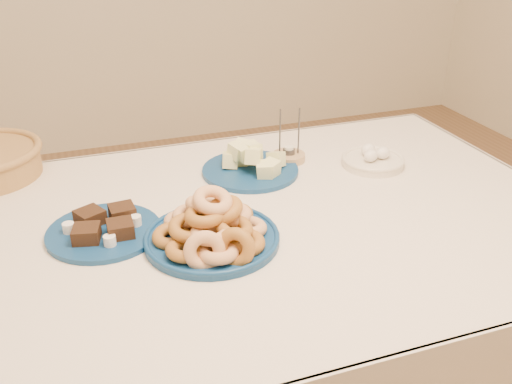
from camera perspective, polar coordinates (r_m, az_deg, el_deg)
dining_table at (r=1.50m, az=-0.64°, el=-6.19°), size 1.71×1.11×0.75m
donut_platter at (r=1.33m, az=-4.40°, el=-3.80°), size 0.39×0.39×0.15m
melon_plate at (r=1.68m, az=-0.54°, el=2.86°), size 0.37×0.37×0.10m
brownie_plate at (r=1.42m, az=-14.93°, el=-3.57°), size 0.30×0.30×0.05m
candle_holder at (r=1.77m, az=3.29°, el=3.64°), size 0.12×0.12×0.17m
egg_bowl at (r=1.77m, az=11.62°, el=3.19°), size 0.24×0.24×0.06m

